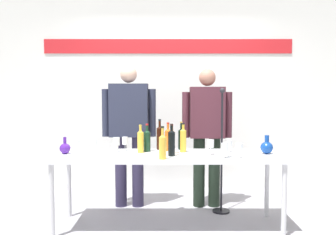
# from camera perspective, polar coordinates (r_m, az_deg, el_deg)

# --- Properties ---
(ground_plane) EXTENTS (10.00, 10.00, 0.00)m
(ground_plane) POSITION_cam_1_polar(r_m,az_deg,el_deg) (3.95, 0.00, -16.64)
(ground_plane) COLOR #9C9AA2
(back_wall) EXTENTS (5.01, 0.11, 3.00)m
(back_wall) POSITION_cam_1_polar(r_m,az_deg,el_deg) (5.26, -0.01, 5.23)
(back_wall) COLOR silver
(back_wall) RESTS_ON ground
(display_table) EXTENTS (2.33, 0.70, 0.76)m
(display_table) POSITION_cam_1_polar(r_m,az_deg,el_deg) (3.76, 0.00, -6.60)
(display_table) COLOR silver
(display_table) RESTS_ON ground
(decanter_blue_left) EXTENTS (0.11, 0.11, 0.17)m
(decanter_blue_left) POSITION_cam_1_polar(r_m,az_deg,el_deg) (3.90, -15.84, -4.63)
(decanter_blue_left) COLOR #4B1F90
(decanter_blue_left) RESTS_ON display_table
(decanter_blue_right) EXTENTS (0.13, 0.13, 0.19)m
(decanter_blue_right) POSITION_cam_1_polar(r_m,az_deg,el_deg) (3.89, 15.21, -4.50)
(decanter_blue_right) COLOR navy
(decanter_blue_right) RESTS_ON display_table
(presenter_left) EXTENTS (0.65, 0.22, 1.70)m
(presenter_left) POSITION_cam_1_polar(r_m,az_deg,el_deg) (4.41, -6.13, -1.32)
(presenter_left) COLOR #2B2640
(presenter_left) RESTS_ON ground
(presenter_right) EXTENTS (0.60, 0.22, 1.66)m
(presenter_right) POSITION_cam_1_polar(r_m,az_deg,el_deg) (4.42, 6.12, -1.76)
(presenter_right) COLOR black
(presenter_right) RESTS_ON ground
(wine_bottle_0) EXTENTS (0.07, 0.07, 0.31)m
(wine_bottle_0) POSITION_cam_1_polar(r_m,az_deg,el_deg) (3.93, 0.04, -3.35)
(wine_bottle_0) COLOR orange
(wine_bottle_0) RESTS_ON display_table
(wine_bottle_1) EXTENTS (0.07, 0.07, 0.31)m
(wine_bottle_1) POSITION_cam_1_polar(r_m,az_deg,el_deg) (3.45, -0.85, -4.43)
(wine_bottle_1) COLOR gold
(wine_bottle_1) RESTS_ON display_table
(wine_bottle_2) EXTENTS (0.07, 0.07, 0.30)m
(wine_bottle_2) POSITION_cam_1_polar(r_m,az_deg,el_deg) (3.90, -3.29, -3.50)
(wine_bottle_2) COLOR #143521
(wine_bottle_2) RESTS_ON display_table
(wine_bottle_3) EXTENTS (0.07, 0.07, 0.29)m
(wine_bottle_3) POSITION_cam_1_polar(r_m,az_deg,el_deg) (3.83, -4.33, -3.61)
(wine_bottle_3) COLOR gold
(wine_bottle_3) RESTS_ON display_table
(wine_bottle_4) EXTENTS (0.07, 0.07, 0.32)m
(wine_bottle_4) POSITION_cam_1_polar(r_m,az_deg,el_deg) (3.61, 0.56, -3.83)
(wine_bottle_4) COLOR black
(wine_bottle_4) RESTS_ON display_table
(wine_bottle_5) EXTENTS (0.07, 0.07, 0.34)m
(wine_bottle_5) POSITION_cam_1_polar(r_m,az_deg,el_deg) (4.02, -1.31, -3.04)
(wine_bottle_5) COLOR black
(wine_bottle_5) RESTS_ON display_table
(wine_bottle_6) EXTENTS (0.07, 0.07, 0.31)m
(wine_bottle_6) POSITION_cam_1_polar(r_m,az_deg,el_deg) (4.03, 2.08, -3.23)
(wine_bottle_6) COLOR black
(wine_bottle_6) RESTS_ON display_table
(wine_bottle_7) EXTENTS (0.07, 0.07, 0.31)m
(wine_bottle_7) POSITION_cam_1_polar(r_m,az_deg,el_deg) (3.85, 2.40, -3.42)
(wine_bottle_7) COLOR gold
(wine_bottle_7) RESTS_ON display_table
(wine_bottle_8) EXTENTS (0.07, 0.07, 0.30)m
(wine_bottle_8) POSITION_cam_1_polar(r_m,az_deg,el_deg) (3.77, 0.60, -3.64)
(wine_bottle_8) COLOR orange
(wine_bottle_8) RESTS_ON display_table
(wine_glass_left_0) EXTENTS (0.06, 0.06, 0.16)m
(wine_glass_left_0) POSITION_cam_1_polar(r_m,az_deg,el_deg) (3.89, -11.48, -3.80)
(wine_glass_left_0) COLOR white
(wine_glass_left_0) RESTS_ON display_table
(wine_glass_left_1) EXTENTS (0.07, 0.07, 0.13)m
(wine_glass_left_1) POSITION_cam_1_polar(r_m,az_deg,el_deg) (3.63, -8.31, -4.63)
(wine_glass_left_1) COLOR white
(wine_glass_left_1) RESTS_ON display_table
(wine_glass_left_2) EXTENTS (0.07, 0.07, 0.16)m
(wine_glass_left_2) POSITION_cam_1_polar(r_m,az_deg,el_deg) (3.79, -14.12, -3.99)
(wine_glass_left_2) COLOR white
(wine_glass_left_2) RESTS_ON display_table
(wine_glass_left_3) EXTENTS (0.06, 0.06, 0.15)m
(wine_glass_left_3) POSITION_cam_1_polar(r_m,az_deg,el_deg) (3.97, -6.76, -3.67)
(wine_glass_left_3) COLOR white
(wine_glass_left_3) RESTS_ON display_table
(wine_glass_left_4) EXTENTS (0.07, 0.07, 0.16)m
(wine_glass_left_4) POSITION_cam_1_polar(r_m,az_deg,el_deg) (3.87, -8.09, -3.78)
(wine_glass_left_4) COLOR white
(wine_glass_left_4) RESTS_ON display_table
(wine_glass_right_0) EXTENTS (0.07, 0.07, 0.15)m
(wine_glass_right_0) POSITION_cam_1_polar(r_m,az_deg,el_deg) (3.54, 8.85, -4.69)
(wine_glass_right_0) COLOR white
(wine_glass_right_0) RESTS_ON display_table
(wine_glass_right_1) EXTENTS (0.07, 0.07, 0.14)m
(wine_glass_right_1) POSITION_cam_1_polar(r_m,az_deg,el_deg) (3.57, 11.08, -4.64)
(wine_glass_right_1) COLOR white
(wine_glass_right_1) RESTS_ON display_table
(wine_glass_right_2) EXTENTS (0.07, 0.07, 0.16)m
(wine_glass_right_2) POSITION_cam_1_polar(r_m,az_deg,el_deg) (3.72, 6.67, -4.11)
(wine_glass_right_2) COLOR white
(wine_glass_right_2) RESTS_ON display_table
(wine_glass_right_3) EXTENTS (0.06, 0.06, 0.16)m
(wine_glass_right_3) POSITION_cam_1_polar(r_m,az_deg,el_deg) (3.61, 9.48, -4.39)
(wine_glass_right_3) COLOR white
(wine_glass_right_3) RESTS_ON display_table
(wine_glass_right_4) EXTENTS (0.06, 0.06, 0.14)m
(wine_glass_right_4) POSITION_cam_1_polar(r_m,az_deg,el_deg) (3.91, 9.61, -4.00)
(wine_glass_right_4) COLOR white
(wine_glass_right_4) RESTS_ON display_table
(microphone_stand) EXTENTS (0.20, 0.20, 1.44)m
(microphone_stand) POSITION_cam_1_polar(r_m,az_deg,el_deg) (4.29, 8.37, -8.39)
(microphone_stand) COLOR black
(microphone_stand) RESTS_ON ground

